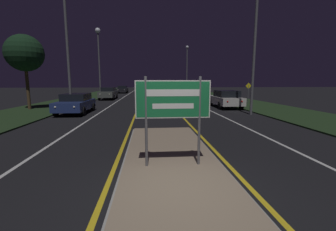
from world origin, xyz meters
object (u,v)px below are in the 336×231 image
at_px(car_approaching_0, 76,103).
at_px(car_approaching_2, 123,89).
at_px(streetlight_right_far, 187,63).
at_px(car_approaching_1, 108,93).
at_px(streetlight_left_near, 66,28).
at_px(car_receding_1, 191,92).
at_px(car_receding_0, 226,99).
at_px(highway_sign, 173,104).
at_px(car_receding_2, 183,90).
at_px(warning_sign, 248,91).
at_px(streetlight_right_near, 256,21).
at_px(streetlight_left_far, 99,49).

distance_m(car_approaching_0, car_approaching_2, 28.28).
xyz_separation_m(streetlight_right_far, car_approaching_1, (-11.99, -11.28, -4.62)).
height_order(car_approaching_1, car_approaching_2, car_approaching_1).
height_order(streetlight_left_near, car_receding_1, streetlight_left_near).
distance_m(car_receding_0, car_approaching_2, 28.36).
relative_size(highway_sign, car_receding_2, 0.50).
bearing_deg(car_receding_0, streetlight_right_far, 89.45).
height_order(highway_sign, car_approaching_0, highway_sign).
distance_m(highway_sign, car_receding_0, 14.73).
bearing_deg(car_receding_0, warning_sign, 37.80).
height_order(car_receding_0, car_approaching_0, car_receding_0).
height_order(car_receding_0, car_receding_1, car_receding_0).
relative_size(car_receding_2, car_approaching_0, 1.08).
relative_size(streetlight_right_near, car_approaching_2, 2.24).
height_order(car_receding_0, car_receding_2, car_receding_0).
bearing_deg(car_receding_0, highway_sign, -114.34).
relative_size(streetlight_left_near, streetlight_right_far, 1.11).
relative_size(car_approaching_1, car_approaching_2, 1.00).
bearing_deg(car_approaching_0, streetlight_right_far, 63.16).
xyz_separation_m(streetlight_left_near, car_receding_0, (12.23, 2.45, -5.08)).
relative_size(streetlight_left_far, car_receding_1, 2.02).
xyz_separation_m(streetlight_right_far, car_approaching_0, (-12.10, -23.92, -4.70)).
xyz_separation_m(car_receding_1, car_approaching_1, (-11.26, -2.99, 0.03)).
relative_size(car_approaching_0, car_approaching_2, 0.92).
height_order(streetlight_right_far, car_receding_1, streetlight_right_far).
bearing_deg(streetlight_left_far, highway_sign, -74.11).
xyz_separation_m(car_receding_1, car_approaching_2, (-11.25, 12.65, -0.04)).
bearing_deg(warning_sign, car_receding_2, 100.73).
bearing_deg(streetlight_right_far, car_approaching_2, 160.02).
relative_size(streetlight_right_far, car_approaching_0, 1.98).
relative_size(highway_sign, car_receding_1, 0.54).
xyz_separation_m(car_receding_0, warning_sign, (3.11, 2.41, 0.54)).
bearing_deg(streetlight_left_near, car_receding_0, 11.34).
distance_m(highway_sign, car_receding_1, 27.13).
distance_m(streetlight_right_far, warning_sign, 19.69).
height_order(car_receding_2, car_approaching_0, car_approaching_0).
relative_size(streetlight_right_near, warning_sign, 5.08).
distance_m(car_receding_1, car_approaching_0, 19.32).
bearing_deg(car_approaching_1, car_receding_2, 44.10).
bearing_deg(car_approaching_2, warning_sign, -57.54).
bearing_deg(car_receding_1, warning_sign, -71.33).
bearing_deg(car_receding_1, streetlight_left_near, -126.87).
bearing_deg(streetlight_right_far, car_receding_1, -95.02).
xyz_separation_m(car_receding_0, car_receding_2, (-0.45, 21.15, -0.06)).
height_order(highway_sign, car_receding_0, highway_sign).
xyz_separation_m(streetlight_left_far, streetlight_right_far, (12.93, 11.42, -0.75)).
distance_m(streetlight_left_near, warning_sign, 16.71).
height_order(streetlight_left_near, streetlight_right_near, streetlight_right_near).
bearing_deg(car_receding_2, car_approaching_2, 157.67).
bearing_deg(car_receding_2, car_receding_1, -90.56).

